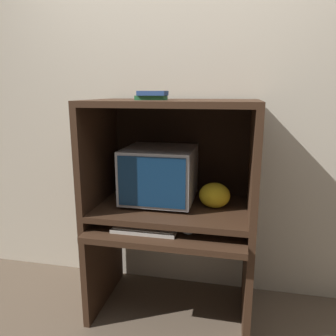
{
  "coord_description": "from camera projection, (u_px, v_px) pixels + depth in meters",
  "views": [
    {
      "loc": [
        0.39,
        -1.63,
        1.45
      ],
      "look_at": [
        -0.03,
        0.31,
        0.99
      ],
      "focal_mm": 35.0,
      "sensor_mm": 36.0,
      "label": 1
    }
  ],
  "objects": [
    {
      "name": "wall_back",
      "position": [
        183.0,
        114.0,
        2.32
      ],
      "size": [
        6.0,
        0.06,
        2.6
      ],
      "color": "beige",
      "rests_on": "ground_plane"
    },
    {
      "name": "keyboard",
      "position": [
        145.0,
        229.0,
        1.93
      ],
      "size": [
        0.38,
        0.16,
        0.03
      ],
      "color": "beige",
      "rests_on": "desk_base"
    },
    {
      "name": "desk_base",
      "position": [
        171.0,
        257.0,
        2.11
      ],
      "size": [
        1.02,
        0.7,
        0.65
      ],
      "color": "#382316",
      "rests_on": "ground_plane"
    },
    {
      "name": "snack_bag",
      "position": [
        215.0,
        195.0,
        2.04
      ],
      "size": [
        0.19,
        0.15,
        0.16
      ],
      "color": "gold",
      "rests_on": "desk_monitor_shelf"
    },
    {
      "name": "desk_monitor_shelf",
      "position": [
        172.0,
        209.0,
        2.1
      ],
      "size": [
        1.02,
        0.62,
        0.09
      ],
      "color": "#382316",
      "rests_on": "desk_base"
    },
    {
      "name": "hutch_upper",
      "position": [
        174.0,
        137.0,
        2.03
      ],
      "size": [
        1.02,
        0.62,
        0.66
      ],
      "color": "#382316",
      "rests_on": "desk_monitor_shelf"
    },
    {
      "name": "book_stack",
      "position": [
        152.0,
        95.0,
        1.9
      ],
      "size": [
        0.18,
        0.13,
        0.05
      ],
      "color": "#236638",
      "rests_on": "hutch_upper"
    },
    {
      "name": "crt_monitor",
      "position": [
        160.0,
        174.0,
        2.12
      ],
      "size": [
        0.45,
        0.44,
        0.36
      ],
      "color": "#B2B2B7",
      "rests_on": "desk_monitor_shelf"
    },
    {
      "name": "mouse",
      "position": [
        188.0,
        232.0,
        1.88
      ],
      "size": [
        0.06,
        0.04,
        0.03
      ],
      "color": "#B7B7B7",
      "rests_on": "desk_base"
    }
  ]
}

